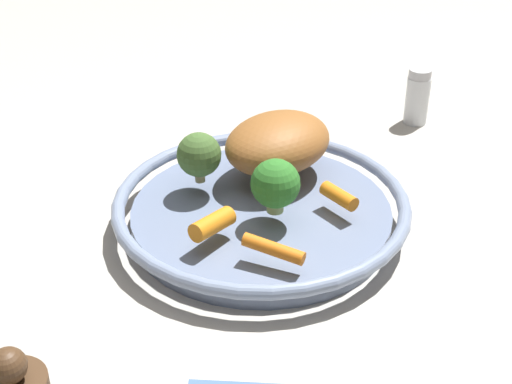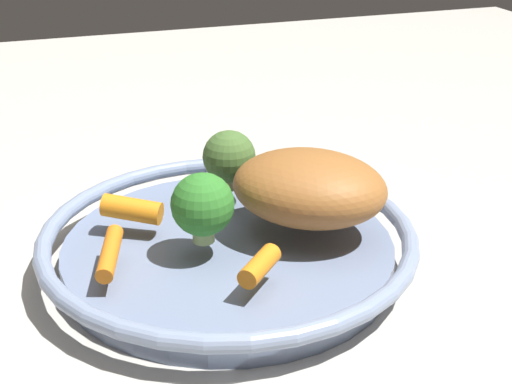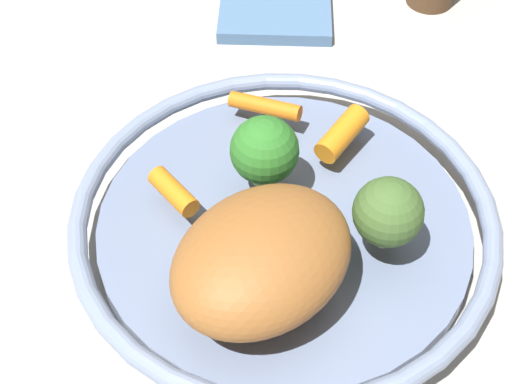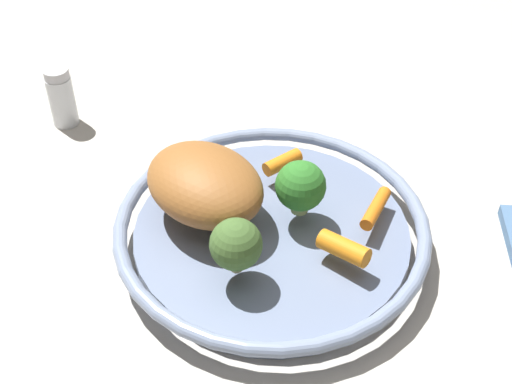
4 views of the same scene
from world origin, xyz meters
name	(u,v)px [view 2 (image 2 of 4)]	position (x,y,z in m)	size (l,w,h in m)	color
ground_plane	(228,266)	(0.00, 0.00, 0.00)	(2.02, 2.02, 0.00)	#B7B2A8
serving_bowl	(228,245)	(0.00, 0.00, 0.02)	(0.35, 0.35, 0.04)	slate
roast_chicken_piece	(309,187)	(-0.08, 0.01, 0.07)	(0.14, 0.11, 0.07)	#9A5E2C
baby_carrot_near_rim	(132,209)	(0.08, -0.04, 0.05)	(0.02, 0.02, 0.06)	orange
baby_carrot_left	(255,267)	(0.00, 0.09, 0.05)	(0.02, 0.02, 0.05)	orange
baby_carrot_right	(110,253)	(0.11, 0.03, 0.05)	(0.01, 0.01, 0.07)	orange
broccoli_floret_mid	(229,157)	(-0.03, -0.08, 0.08)	(0.05, 0.05, 0.06)	tan
broccoli_floret_edge	(203,205)	(0.03, 0.02, 0.08)	(0.06, 0.06, 0.06)	#95AB66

